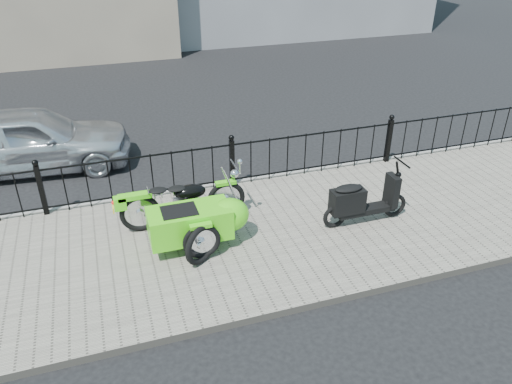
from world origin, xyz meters
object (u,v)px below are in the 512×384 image
object	(u,v)px
scooter	(361,201)
spare_tire	(201,245)
motorcycle_sidecar	(199,216)
sedan_car	(31,140)

from	to	relation	value
scooter	spare_tire	bearing A→B (deg)	-174.70
motorcycle_sidecar	spare_tire	xyz separation A→B (m)	(-0.11, -0.59, -0.14)
motorcycle_sidecar	spare_tire	bearing A→B (deg)	-100.09
scooter	spare_tire	xyz separation A→B (m)	(-2.88, -0.27, -0.09)
motorcycle_sidecar	scooter	world-z (taller)	scooter
spare_tire	sedan_car	world-z (taller)	sedan_car
spare_tire	scooter	bearing A→B (deg)	5.30
motorcycle_sidecar	scooter	distance (m)	2.79
sedan_car	scooter	bearing A→B (deg)	-123.25
scooter	sedan_car	xyz separation A→B (m)	(-5.51, 4.29, 0.15)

